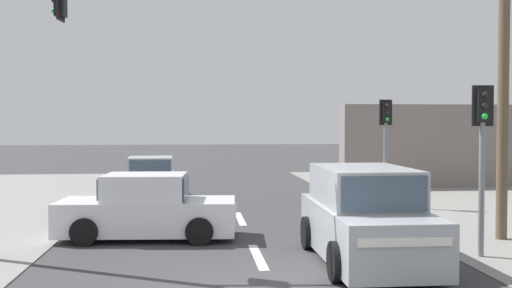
{
  "coord_description": "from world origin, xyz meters",
  "views": [
    {
      "loc": [
        -1.28,
        -9.3,
        2.78
      ],
      "look_at": [
        0.06,
        4.0,
        2.32
      ],
      "focal_mm": 42.0,
      "sensor_mm": 36.0,
      "label": 1
    }
  ],
  "objects_px": {
    "traffic_signal_mast": "(16,71)",
    "sedan_oncoming_near": "(147,210)",
    "utility_pole_midground_right": "(504,29)",
    "pedestal_signal_right_kerb": "(482,141)",
    "sedan_receding_far": "(151,180)",
    "suv_oncoming_mid": "(365,218)",
    "pedestal_signal_far_median": "(386,134)"
  },
  "relations": [
    {
      "from": "utility_pole_midground_right",
      "to": "traffic_signal_mast",
      "type": "xyz_separation_m",
      "value": [
        -10.83,
        -1.07,
        -1.16
      ]
    },
    {
      "from": "sedan_oncoming_near",
      "to": "sedan_receding_far",
      "type": "height_order",
      "value": "same"
    },
    {
      "from": "suv_oncoming_mid",
      "to": "utility_pole_midground_right",
      "type": "bearing_deg",
      "value": 26.21
    },
    {
      "from": "pedestal_signal_far_median",
      "to": "sedan_receding_far",
      "type": "distance_m",
      "value": 8.54
    },
    {
      "from": "utility_pole_midground_right",
      "to": "sedan_receding_far",
      "type": "relative_size",
      "value": 2.2
    },
    {
      "from": "pedestal_signal_right_kerb",
      "to": "pedestal_signal_far_median",
      "type": "distance_m",
      "value": 7.38
    },
    {
      "from": "traffic_signal_mast",
      "to": "suv_oncoming_mid",
      "type": "height_order",
      "value": "traffic_signal_mast"
    },
    {
      "from": "pedestal_signal_right_kerb",
      "to": "sedan_oncoming_near",
      "type": "xyz_separation_m",
      "value": [
        -7.04,
        2.77,
        -1.71
      ]
    },
    {
      "from": "sedan_oncoming_near",
      "to": "pedestal_signal_far_median",
      "type": "bearing_deg",
      "value": 31.9
    },
    {
      "from": "utility_pole_midground_right",
      "to": "suv_oncoming_mid",
      "type": "height_order",
      "value": "utility_pole_midground_right"
    },
    {
      "from": "pedestal_signal_far_median",
      "to": "sedan_receding_far",
      "type": "height_order",
      "value": "pedestal_signal_far_median"
    },
    {
      "from": "pedestal_signal_right_kerb",
      "to": "suv_oncoming_mid",
      "type": "bearing_deg",
      "value": -176.71
    },
    {
      "from": "traffic_signal_mast",
      "to": "pedestal_signal_far_median",
      "type": "height_order",
      "value": "traffic_signal_mast"
    },
    {
      "from": "sedan_oncoming_near",
      "to": "sedan_receding_far",
      "type": "bearing_deg",
      "value": 93.57
    },
    {
      "from": "sedan_receding_far",
      "to": "utility_pole_midground_right",
      "type": "bearing_deg",
      "value": -43.66
    },
    {
      "from": "pedestal_signal_far_median",
      "to": "sedan_receding_far",
      "type": "relative_size",
      "value": 0.82
    },
    {
      "from": "pedestal_signal_far_median",
      "to": "sedan_oncoming_near",
      "type": "distance_m",
      "value": 8.87
    },
    {
      "from": "pedestal_signal_right_kerb",
      "to": "sedan_oncoming_near",
      "type": "height_order",
      "value": "pedestal_signal_right_kerb"
    },
    {
      "from": "traffic_signal_mast",
      "to": "sedan_oncoming_near",
      "type": "relative_size",
      "value": 1.38
    },
    {
      "from": "sedan_receding_far",
      "to": "pedestal_signal_far_median",
      "type": "bearing_deg",
      "value": -20.13
    },
    {
      "from": "sedan_oncoming_near",
      "to": "suv_oncoming_mid",
      "type": "distance_m",
      "value": 5.4
    },
    {
      "from": "pedestal_signal_right_kerb",
      "to": "suv_oncoming_mid",
      "type": "distance_m",
      "value": 2.93
    },
    {
      "from": "utility_pole_midground_right",
      "to": "pedestal_signal_right_kerb",
      "type": "distance_m",
      "value": 3.42
    },
    {
      "from": "traffic_signal_mast",
      "to": "sedan_oncoming_near",
      "type": "bearing_deg",
      "value": 40.73
    },
    {
      "from": "sedan_oncoming_near",
      "to": "suv_oncoming_mid",
      "type": "xyz_separation_m",
      "value": [
        4.55,
        -2.91,
        0.18
      ]
    },
    {
      "from": "utility_pole_midground_right",
      "to": "pedestal_signal_far_median",
      "type": "bearing_deg",
      "value": 100.44
    },
    {
      "from": "utility_pole_midground_right",
      "to": "pedestal_signal_far_median",
      "type": "distance_m",
      "value": 6.25
    },
    {
      "from": "sedan_oncoming_near",
      "to": "traffic_signal_mast",
      "type": "bearing_deg",
      "value": -139.27
    },
    {
      "from": "pedestal_signal_far_median",
      "to": "sedan_oncoming_near",
      "type": "relative_size",
      "value": 0.82
    },
    {
      "from": "traffic_signal_mast",
      "to": "suv_oncoming_mid",
      "type": "distance_m",
      "value": 7.6
    },
    {
      "from": "traffic_signal_mast",
      "to": "suv_oncoming_mid",
      "type": "bearing_deg",
      "value": -6.9
    },
    {
      "from": "traffic_signal_mast",
      "to": "sedan_receding_far",
      "type": "relative_size",
      "value": 1.39
    }
  ]
}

